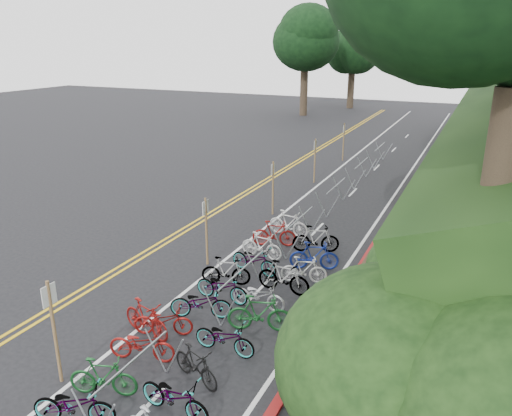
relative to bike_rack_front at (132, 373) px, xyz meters
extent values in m
plane|color=black|center=(-2.80, 1.98, -0.79)|extent=(120.00, 120.00, 0.00)
cube|color=gold|center=(-4.95, 11.98, -0.79)|extent=(0.12, 80.00, 0.01)
cube|color=gold|center=(-4.65, 11.98, -0.79)|extent=(0.12, 80.00, 0.01)
cube|color=silver|center=(-1.80, 11.98, -0.79)|extent=(0.12, 80.00, 0.01)
cube|color=silver|center=(2.40, 11.98, -0.79)|extent=(0.12, 80.00, 0.01)
cube|color=silver|center=(0.30, -0.02, -0.79)|extent=(0.10, 1.60, 0.01)
cube|color=silver|center=(0.30, 5.98, -0.79)|extent=(0.10, 1.60, 0.01)
cube|color=silver|center=(0.30, 11.98, -0.79)|extent=(0.10, 1.60, 0.01)
cube|color=silver|center=(0.30, 17.98, -0.79)|extent=(0.10, 1.60, 0.01)
cube|color=silver|center=(0.30, 23.98, -0.79)|extent=(0.10, 1.60, 0.01)
cube|color=silver|center=(0.30, 29.98, -0.79)|extent=(0.10, 1.60, 0.01)
cube|color=silver|center=(0.30, 35.98, -0.79)|extent=(0.10, 1.60, 0.01)
cube|color=maroon|center=(2.90, 13.98, -0.74)|extent=(0.25, 28.00, 0.10)
cube|color=#382819|center=(3.60, 23.98, -0.71)|extent=(1.40, 44.00, 0.16)
ellipsoid|color=#284C19|center=(4.40, 4.98, 0.25)|extent=(2.00, 2.80, 1.60)
ellipsoid|color=#284C19|center=(5.20, 9.98, 0.76)|extent=(2.60, 3.64, 2.08)
ellipsoid|color=#284C19|center=(6.40, 15.98, 1.20)|extent=(2.20, 3.08, 1.76)
ellipsoid|color=#284C19|center=(5.00, 21.98, 0.77)|extent=(3.00, 4.20, 2.40)
ellipsoid|color=#284C19|center=(5.70, 27.98, 0.93)|extent=(2.40, 3.36, 1.92)
ellipsoid|color=#284C19|center=(7.00, 31.98, 1.62)|extent=(2.80, 3.92, 2.24)
ellipsoid|color=#284C19|center=(4.20, 7.98, 0.11)|extent=(1.80, 2.52, 1.44)
ellipsoid|color=#284C19|center=(7.20, 19.98, 1.81)|extent=(3.20, 4.48, 2.56)
ellipsoid|color=black|center=(5.20, 2.48, 0.42)|extent=(5.28, 6.16, 3.52)
cylinder|color=#2D2319|center=(6.70, 4.98, 3.16)|extent=(0.79, 0.79, 5.51)
cylinder|color=#2D2319|center=(-11.80, 43.98, 1.96)|extent=(0.79, 0.79, 5.51)
ellipsoid|color=black|center=(-11.80, 43.98, 6.98)|extent=(7.54, 7.54, 7.16)
cylinder|color=#2D2319|center=(-8.80, 51.98, 1.75)|extent=(0.77, 0.77, 5.09)
ellipsoid|color=black|center=(-8.80, 51.98, 6.28)|extent=(6.60, 6.60, 6.27)
cylinder|color=#90939B|center=(0.00, 0.00, 0.29)|extent=(0.05, 2.60, 0.05)
cylinder|color=#90939B|center=(-0.28, -1.20, -0.25)|extent=(0.55, 0.04, 1.07)
cylinder|color=#90939B|center=(-0.28, 1.20, -0.25)|extent=(0.55, 0.04, 1.07)
cylinder|color=#90939B|center=(0.28, 1.20, -0.25)|extent=(0.55, 0.04, 1.07)
cylinder|color=#90939B|center=(0.20, 4.98, 0.36)|extent=(0.05, 3.00, 0.05)
cylinder|color=#90939B|center=(-0.08, 3.58, -0.22)|extent=(0.58, 0.04, 1.13)
cylinder|color=#90939B|center=(0.48, 3.58, -0.22)|extent=(0.58, 0.04, 1.13)
cylinder|color=#90939B|center=(-0.08, 6.38, -0.22)|extent=(0.58, 0.04, 1.13)
cylinder|color=#90939B|center=(0.48, 6.38, -0.22)|extent=(0.58, 0.04, 1.13)
cylinder|color=#90939B|center=(0.20, 9.98, 0.36)|extent=(0.05, 3.00, 0.05)
cylinder|color=#90939B|center=(-0.08, 8.58, -0.22)|extent=(0.58, 0.04, 1.13)
cylinder|color=#90939B|center=(0.48, 8.58, -0.22)|extent=(0.58, 0.04, 1.13)
cylinder|color=#90939B|center=(-0.08, 11.38, -0.22)|extent=(0.58, 0.04, 1.13)
cylinder|color=#90939B|center=(0.48, 11.38, -0.22)|extent=(0.58, 0.04, 1.13)
cylinder|color=#90939B|center=(0.20, 14.98, 0.36)|extent=(0.05, 3.00, 0.05)
cylinder|color=#90939B|center=(-0.08, 13.58, -0.22)|extent=(0.58, 0.04, 1.13)
cylinder|color=#90939B|center=(0.48, 13.58, -0.22)|extent=(0.58, 0.04, 1.13)
cylinder|color=#90939B|center=(-0.08, 16.38, -0.22)|extent=(0.58, 0.04, 1.13)
cylinder|color=#90939B|center=(0.48, 16.38, -0.22)|extent=(0.58, 0.04, 1.13)
cylinder|color=#90939B|center=(0.20, 19.98, 0.36)|extent=(0.05, 3.00, 0.05)
cylinder|color=#90939B|center=(-0.08, 18.58, -0.22)|extent=(0.58, 0.04, 1.13)
cylinder|color=#90939B|center=(0.48, 18.58, -0.22)|extent=(0.58, 0.04, 1.13)
cylinder|color=#90939B|center=(-0.08, 21.38, -0.22)|extent=(0.58, 0.04, 1.13)
cylinder|color=#90939B|center=(0.48, 21.38, -0.22)|extent=(0.58, 0.04, 1.13)
cylinder|color=#90939B|center=(0.20, 24.98, 0.36)|extent=(0.05, 3.00, 0.05)
cylinder|color=#90939B|center=(-0.08, 23.58, -0.22)|extent=(0.58, 0.04, 1.13)
cylinder|color=#90939B|center=(0.48, 23.58, -0.22)|extent=(0.58, 0.04, 1.13)
cylinder|color=#90939B|center=(-0.08, 26.38, -0.22)|extent=(0.58, 0.04, 1.13)
cylinder|color=#90939B|center=(0.48, 26.38, -0.22)|extent=(0.58, 0.04, 1.13)
cylinder|color=brown|center=(-2.06, -0.12, 0.52)|extent=(0.08, 0.08, 2.63)
cube|color=silver|center=(-2.06, -0.12, 1.48)|extent=(0.02, 0.40, 0.50)
cylinder|color=brown|center=(-2.20, 6.98, 0.46)|extent=(0.08, 0.08, 2.50)
cube|color=silver|center=(-2.20, 6.98, 1.36)|extent=(0.02, 0.40, 0.50)
cylinder|color=brown|center=(-2.20, 12.98, 0.46)|extent=(0.08, 0.08, 2.50)
cube|color=silver|center=(-2.20, 12.98, 1.36)|extent=(0.02, 0.40, 0.50)
cylinder|color=brown|center=(-2.20, 18.98, 0.46)|extent=(0.08, 0.08, 2.50)
cube|color=silver|center=(-2.20, 18.98, 1.36)|extent=(0.02, 0.40, 0.50)
cylinder|color=brown|center=(-2.20, 24.98, 0.46)|extent=(0.08, 0.08, 2.50)
cube|color=silver|center=(-2.20, 24.98, 1.36)|extent=(0.02, 0.40, 0.50)
imported|color=maroon|center=(-1.40, 2.34, -0.27)|extent=(0.88, 1.79, 1.04)
imported|color=slate|center=(-0.74, -1.01, -0.32)|extent=(1.18, 1.89, 0.94)
imported|color=#144C1E|center=(-0.80, -0.06, -0.31)|extent=(0.93, 1.66, 0.96)
imported|color=slate|center=(1.02, 0.08, -0.32)|extent=(0.78, 1.83, 0.94)
imported|color=maroon|center=(-0.82, 1.38, -0.34)|extent=(1.02, 1.82, 0.91)
imported|color=black|center=(0.85, 1.21, -0.33)|extent=(0.93, 1.59, 0.92)
imported|color=maroon|center=(-1.00, 2.56, -0.37)|extent=(1.12, 1.72, 0.85)
imported|color=slate|center=(0.91, 2.52, -0.35)|extent=(0.60, 1.70, 0.89)
imported|color=slate|center=(-0.53, 3.75, -0.32)|extent=(1.21, 1.91, 0.95)
imported|color=#144C1E|center=(1.30, 3.83, -0.25)|extent=(1.09, 1.87, 1.09)
imported|color=slate|center=(-0.45, 4.88, -0.32)|extent=(0.72, 1.84, 0.95)
imported|color=#9E9EA3|center=(0.77, 4.92, -0.35)|extent=(0.63, 1.69, 0.88)
imported|color=slate|center=(-0.84, 5.88, -0.30)|extent=(0.94, 1.69, 0.98)
imported|color=slate|center=(1.07, 6.17, -0.26)|extent=(0.57, 1.79, 1.07)
imported|color=slate|center=(-0.38, 7.06, -0.31)|extent=(0.99, 1.93, 0.97)
imported|color=beige|center=(1.42, 7.08, -0.33)|extent=(0.89, 1.60, 0.93)
imported|color=beige|center=(-0.65, 8.28, -0.30)|extent=(0.58, 1.68, 0.99)
imported|color=navy|center=(1.41, 8.19, -0.28)|extent=(1.03, 1.79, 1.03)
imported|color=maroon|center=(-0.68, 9.55, -0.28)|extent=(1.00, 1.78, 1.03)
imported|color=slate|center=(0.98, 9.67, -0.26)|extent=(1.10, 1.83, 1.06)
imported|color=beige|center=(-0.56, 10.78, -0.26)|extent=(0.71, 1.83, 1.07)
camera|label=1|loc=(6.26, -7.14, 6.86)|focal=35.00mm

